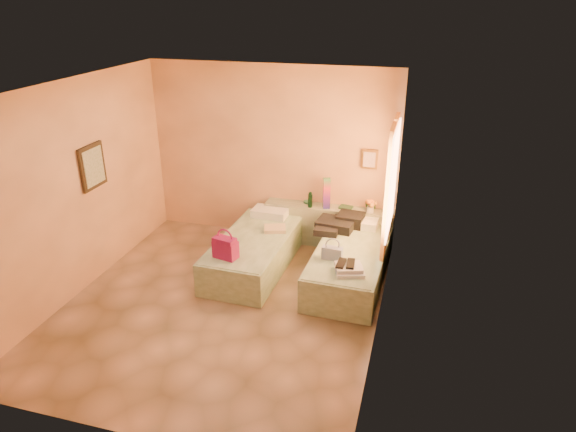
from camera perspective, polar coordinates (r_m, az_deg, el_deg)
name	(u,v)px	position (r m, az deg, el deg)	size (l,w,h in m)	color
ground	(223,304)	(6.89, -7.25, -9.71)	(4.50, 4.50, 0.00)	tan
room_walls	(248,163)	(6.52, -4.49, 5.90)	(4.02, 4.51, 2.81)	#FEBE87
headboard_ledge	(328,226)	(8.25, 4.48, -1.08)	(2.05, 0.30, 0.65)	#A6AE8F
bed_left	(254,252)	(7.58, -3.77, -4.05)	(0.90, 2.00, 0.50)	beige
bed_right	(350,265)	(7.28, 6.89, -5.43)	(0.90, 2.00, 0.50)	beige
water_bottle	(310,200)	(8.06, 2.48, 1.79)	(0.07, 0.07, 0.24)	#153920
rainbow_box	(327,193)	(8.00, 4.31, 2.53)	(0.11, 0.11, 0.48)	#961251
small_dish	(308,202)	(8.25, 2.20, 1.57)	(0.13, 0.13, 0.03)	#488458
green_book	(346,207)	(8.09, 6.45, 0.97)	(0.20, 0.14, 0.03)	#284B31
flower_vase	(371,205)	(7.95, 9.17, 1.25)	(0.19, 0.19, 0.25)	silver
magenta_handbag	(225,247)	(6.88, -6.97, -3.48)	(0.32, 0.18, 0.30)	#961251
khaki_garment	(275,229)	(7.65, -1.47, -1.42)	(0.32, 0.25, 0.05)	tan
clothes_pile	(339,224)	(7.71, 5.68, -0.84)	(0.59, 0.59, 0.18)	black
blue_handbag	(332,253)	(6.85, 4.93, -4.13)	(0.27, 0.12, 0.17)	#394D8A
towel_stack	(350,270)	(6.56, 6.89, -5.96)	(0.35, 0.30, 0.10)	silver
sandal_pair	(346,264)	(6.56, 6.43, -5.30)	(0.19, 0.26, 0.03)	black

